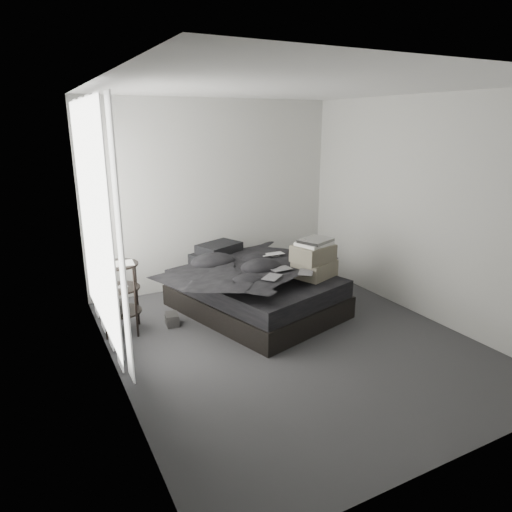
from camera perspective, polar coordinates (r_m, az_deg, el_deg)
name	(u,v)px	position (r m, az deg, el deg)	size (l,w,h in m)	color
floor	(290,340)	(5.07, 4.23, -10.46)	(3.60, 4.20, 0.01)	#333235
ceiling	(295,87)	(4.54, 4.96, 20.31)	(3.60, 4.20, 0.01)	white
wall_back	(213,195)	(6.48, -5.34, 7.57)	(3.60, 0.01, 2.60)	beige
wall_front	(471,288)	(3.12, 25.34, -3.66)	(3.60, 0.01, 2.60)	beige
wall_left	(109,245)	(4.01, -17.90, 1.34)	(0.01, 4.20, 2.60)	beige
wall_right	(422,209)	(5.77, 20.02, 5.57)	(0.01, 4.20, 2.60)	beige
window_left	(94,219)	(4.87, -19.59, 4.36)	(0.02, 2.00, 2.30)	white
curtain_left	(100,226)	(4.89, -18.93, 3.63)	(0.06, 2.12, 2.48)	white
bed	(256,301)	(5.75, -0.04, -5.61)	(1.48, 1.95, 0.27)	black
mattress	(256,283)	(5.66, -0.04, -3.39)	(1.42, 1.89, 0.21)	black
duvet	(258,267)	(5.56, 0.30, -1.40)	(1.44, 1.67, 0.23)	black
pillow_lower	(215,258)	(6.13, -5.20, -0.23)	(0.59, 0.40, 0.13)	black
pillow_upper	(219,248)	(6.12, -4.63, 1.01)	(0.55, 0.38, 0.12)	black
laptop	(274,250)	(5.83, 2.23, 0.73)	(0.31, 0.20, 0.02)	silver
comic_a	(272,271)	(5.04, 2.04, -1.89)	(0.25, 0.16, 0.01)	black
comic_b	(281,263)	(5.33, 3.12, -0.83)	(0.25, 0.16, 0.01)	black
comic_c	(306,265)	(5.23, 6.29, -1.16)	(0.25, 0.16, 0.01)	black
side_stand	(121,299)	(5.31, -16.51, -5.14)	(0.43, 0.43, 0.80)	black
papers	(119,264)	(5.17, -16.76, -0.98)	(0.31, 0.23, 0.02)	white
floor_books	(172,319)	(5.47, -10.47, -7.79)	(0.14, 0.20, 0.14)	black
box_lower	(312,298)	(5.72, 7.03, -5.22)	(0.51, 0.40, 0.38)	black
box_mid	(314,272)	(5.61, 7.31, -2.04)	(0.48, 0.38, 0.29)	#655F50
box_upper	(313,253)	(5.53, 7.16, 0.35)	(0.46, 0.37, 0.20)	#655F50
art_book_white	(314,243)	(5.51, 7.28, 1.57)	(0.39, 0.31, 0.04)	silver
art_book_snake	(316,240)	(5.50, 7.46, 1.94)	(0.38, 0.30, 0.04)	silver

